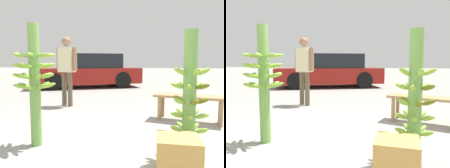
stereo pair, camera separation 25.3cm
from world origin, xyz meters
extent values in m
plane|color=gray|center=(0.00, 0.00, 0.00)|extent=(80.00, 80.00, 0.00)
cylinder|color=#6B9E47|center=(-0.92, 0.17, 0.72)|extent=(0.13, 0.13, 1.44)
ellipsoid|color=#84B238|center=(-1.01, 0.04, 1.07)|extent=(0.14, 0.18, 0.06)
ellipsoid|color=#84B238|center=(-0.88, 0.02, 1.07)|extent=(0.10, 0.19, 0.06)
ellipsoid|color=#84B238|center=(-0.78, 0.11, 1.07)|extent=(0.19, 0.11, 0.06)
ellipsoid|color=#84B238|center=(-0.79, 0.24, 1.07)|extent=(0.18, 0.14, 0.06)
ellipsoid|color=#84B238|center=(-0.90, 0.32, 1.07)|extent=(0.07, 0.19, 0.06)
ellipsoid|color=#84B238|center=(-1.03, 0.28, 1.07)|extent=(0.16, 0.17, 0.06)
ellipsoid|color=#5D6216|center=(-1.07, 0.15, 1.07)|extent=(0.19, 0.06, 0.06)
ellipsoid|color=#84B238|center=(-0.78, 0.20, 0.95)|extent=(0.20, 0.09, 0.08)
ellipsoid|color=#84B238|center=(-0.86, 0.30, 0.95)|extent=(0.12, 0.19, 0.08)
ellipsoid|color=#84B238|center=(-0.99, 0.30, 0.95)|extent=(0.13, 0.19, 0.08)
ellipsoid|color=#84B238|center=(-1.07, 0.20, 0.95)|extent=(0.20, 0.08, 0.08)
ellipsoid|color=#84B238|center=(-1.04, 0.07, 0.95)|extent=(0.18, 0.16, 0.08)
ellipsoid|color=#84B238|center=(-0.92, 0.02, 0.95)|extent=(0.05, 0.19, 0.08)
ellipsoid|color=#84B238|center=(-0.81, 0.08, 0.95)|extent=(0.18, 0.15, 0.08)
ellipsoid|color=#84B238|center=(-1.06, 0.22, 0.83)|extent=(0.19, 0.11, 0.09)
ellipsoid|color=#84B238|center=(-1.05, 0.09, 0.83)|extent=(0.19, 0.14, 0.09)
ellipsoid|color=#84B238|center=(-0.94, 0.02, 0.83)|extent=(0.07, 0.19, 0.09)
ellipsoid|color=#84B238|center=(-0.82, 0.06, 0.83)|extent=(0.17, 0.17, 0.09)
ellipsoid|color=#84B238|center=(-0.78, 0.18, 0.83)|extent=(0.19, 0.06, 0.09)
ellipsoid|color=#84B238|center=(-0.84, 0.29, 0.83)|extent=(0.14, 0.18, 0.09)
ellipsoid|color=#84B238|center=(-0.97, 0.31, 0.83)|extent=(0.10, 0.19, 0.09)
ellipsoid|color=#84B238|center=(-1.03, 0.06, 0.72)|extent=(0.16, 0.17, 0.09)
ellipsoid|color=#84B238|center=(-0.90, 0.02, 0.72)|extent=(0.07, 0.19, 0.09)
ellipsoid|color=#84B238|center=(-0.80, 0.09, 0.72)|extent=(0.19, 0.14, 0.09)
ellipsoid|color=#84B238|center=(-0.79, 0.22, 0.72)|extent=(0.19, 0.11, 0.09)
ellipsoid|color=#84B238|center=(-0.88, 0.31, 0.72)|extent=(0.10, 0.20, 0.09)
ellipsoid|color=#84B238|center=(-1.01, 0.29, 0.72)|extent=(0.14, 0.18, 0.09)
ellipsoid|color=#84B238|center=(-1.07, 0.18, 0.72)|extent=(0.19, 0.06, 0.09)
cylinder|color=#6B9E47|center=(0.81, 0.20, 0.66)|extent=(0.14, 0.14, 1.32)
ellipsoid|color=#84B238|center=(0.94, 0.20, 0.90)|extent=(0.15, 0.05, 0.10)
ellipsoid|color=#84B238|center=(0.86, 0.32, 0.90)|extent=(0.09, 0.15, 0.10)
ellipsoid|color=#84B238|center=(0.71, 0.28, 0.90)|extent=(0.15, 0.13, 0.10)
ellipsoid|color=#84B238|center=(0.71, 0.13, 0.90)|extent=(0.15, 0.12, 0.10)
ellipsoid|color=#84B238|center=(0.85, 0.08, 0.90)|extent=(0.09, 0.15, 0.10)
ellipsoid|color=#84B238|center=(0.79, 0.08, 0.75)|extent=(0.08, 0.15, 0.09)
ellipsoid|color=#5D6216|center=(0.93, 0.14, 0.75)|extent=(0.15, 0.11, 0.09)
ellipsoid|color=#84B238|center=(0.91, 0.29, 0.75)|extent=(0.14, 0.14, 0.09)
ellipsoid|color=#84B238|center=(0.76, 0.32, 0.75)|extent=(0.11, 0.15, 0.09)
ellipsoid|color=#84B238|center=(0.68, 0.19, 0.75)|extent=(0.15, 0.07, 0.09)
ellipsoid|color=#5D6216|center=(0.94, 0.20, 0.60)|extent=(0.15, 0.06, 0.10)
ellipsoid|color=#5D6216|center=(0.86, 0.33, 0.60)|extent=(0.10, 0.16, 0.10)
ellipsoid|color=#5D6216|center=(0.71, 0.29, 0.60)|extent=(0.15, 0.13, 0.10)
ellipsoid|color=#84B238|center=(0.70, 0.13, 0.60)|extent=(0.15, 0.12, 0.10)
ellipsoid|color=#5D6216|center=(0.85, 0.08, 0.60)|extent=(0.09, 0.16, 0.10)
ellipsoid|color=#84B238|center=(0.94, 0.16, 0.44)|extent=(0.16, 0.10, 0.09)
ellipsoid|color=#84B238|center=(0.89, 0.31, 0.44)|extent=(0.13, 0.15, 0.09)
ellipsoid|color=#84B238|center=(0.74, 0.31, 0.44)|extent=(0.12, 0.15, 0.09)
ellipsoid|color=#84B238|center=(0.69, 0.17, 0.44)|extent=(0.16, 0.09, 0.09)
ellipsoid|color=#84B238|center=(0.81, 0.07, 0.44)|extent=(0.05, 0.15, 0.09)
ellipsoid|color=#84B238|center=(0.80, 0.08, 0.29)|extent=(0.06, 0.15, 0.10)
ellipsoid|color=#84B238|center=(0.93, 0.15, 0.29)|extent=(0.15, 0.10, 0.10)
ellipsoid|color=#84B238|center=(0.90, 0.30, 0.29)|extent=(0.13, 0.14, 0.10)
ellipsoid|color=#84B238|center=(0.75, 0.32, 0.29)|extent=(0.12, 0.15, 0.10)
ellipsoid|color=#84B238|center=(0.69, 0.18, 0.29)|extent=(0.15, 0.08, 0.10)
cylinder|color=brown|center=(-1.59, 2.53, 0.39)|extent=(0.14, 0.14, 0.77)
cylinder|color=brown|center=(-1.42, 2.48, 0.39)|extent=(0.14, 0.14, 0.77)
cube|color=beige|center=(-1.51, 2.50, 1.05)|extent=(0.42, 0.29, 0.55)
cylinder|color=#936B4C|center=(-1.73, 2.58, 1.06)|extent=(0.12, 0.12, 0.52)
cylinder|color=#936B4C|center=(-1.28, 2.43, 1.06)|extent=(0.12, 0.12, 0.52)
sphere|color=#936B4C|center=(-1.51, 2.50, 1.46)|extent=(0.21, 0.21, 0.21)
cube|color=#99754C|center=(1.04, 1.63, 0.43)|extent=(1.21, 0.65, 0.04)
cylinder|color=#99754C|center=(0.61, 1.88, 0.20)|extent=(0.06, 0.06, 0.41)
cylinder|color=#99754C|center=(0.54, 1.60, 0.20)|extent=(0.06, 0.06, 0.41)
cube|color=maroon|center=(-2.28, 6.37, 0.48)|extent=(4.52, 3.38, 0.60)
cube|color=black|center=(-2.13, 6.45, 1.06)|extent=(2.77, 2.44, 0.56)
cylinder|color=black|center=(-3.10, 5.10, 0.32)|extent=(0.66, 0.46, 0.64)
cylinder|color=black|center=(-3.79, 6.53, 0.32)|extent=(0.66, 0.46, 0.64)
cylinder|color=black|center=(-0.77, 6.22, 0.32)|extent=(0.66, 0.46, 0.64)
cylinder|color=black|center=(-1.45, 7.65, 0.32)|extent=(0.66, 0.46, 0.64)
cube|color=#C69347|center=(0.66, -0.28, 0.18)|extent=(0.36, 0.36, 0.36)
camera|label=1|loc=(0.45, -2.15, 0.98)|focal=35.00mm
camera|label=2|loc=(0.70, -2.09, 0.98)|focal=35.00mm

